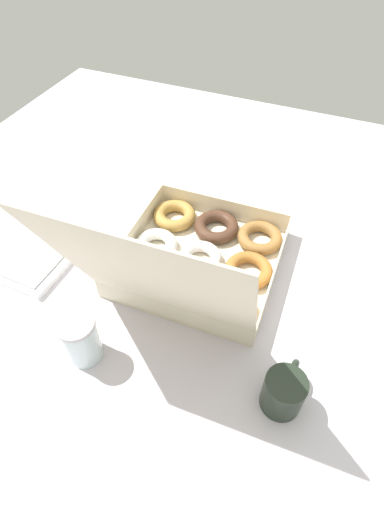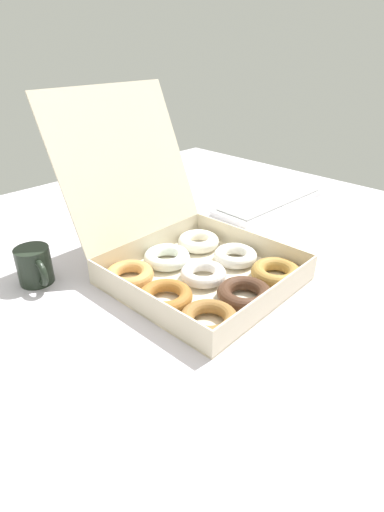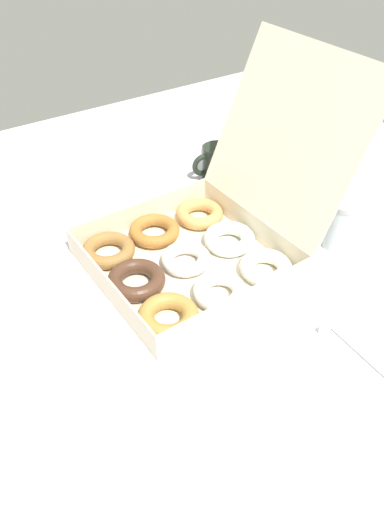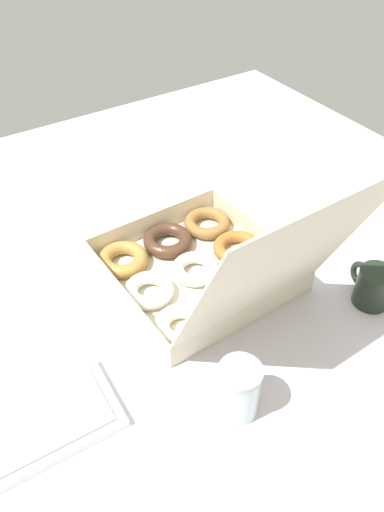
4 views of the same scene
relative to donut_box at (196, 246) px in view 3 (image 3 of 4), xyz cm
name	(u,v)px [view 3 (image 3 of 4)]	position (x,y,z in cm)	size (l,w,h in cm)	color
ground_plane	(202,274)	(3.27, -0.46, -5.24)	(180.00, 180.00, 2.00)	silver
donut_box	(196,246)	(0.00, 0.00, 0.00)	(39.31, 54.16, 40.43)	beige
coffee_mug	(216,161)	(-27.06, 24.39, 0.21)	(7.74, 11.17, 8.67)	black
glass_jar	(342,224)	(12.73, 30.01, 1.62)	(7.54, 7.54, 11.63)	silver
paper_napkin	(72,378)	(14.22, -34.56, -4.16)	(10.27, 8.73, 0.15)	white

